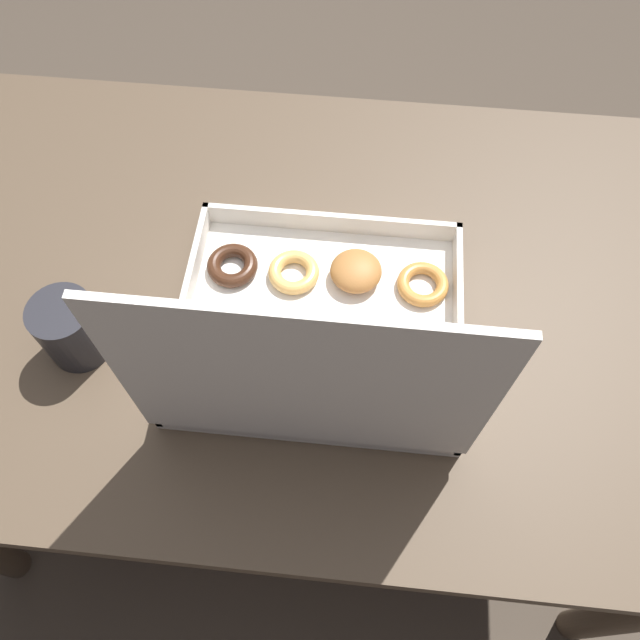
{
  "coord_description": "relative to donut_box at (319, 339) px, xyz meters",
  "views": [
    {
      "loc": [
        -0.08,
        0.45,
        1.44
      ],
      "look_at": [
        -0.04,
        0.06,
        0.74
      ],
      "focal_mm": 35.0,
      "sensor_mm": 36.0,
      "label": 1
    }
  ],
  "objects": [
    {
      "name": "donut_box",
      "position": [
        0.0,
        0.0,
        0.0
      ],
      "size": [
        0.36,
        0.32,
        0.31
      ],
      "color": "silver",
      "rests_on": "dining_table"
    },
    {
      "name": "dining_table",
      "position": [
        0.05,
        -0.11,
        -0.16
      ],
      "size": [
        1.28,
        0.74,
        0.73
      ],
      "color": "#4C3D2D",
      "rests_on": "ground_plane"
    },
    {
      "name": "coffee_mug",
      "position": [
        0.3,
        0.01,
        -0.01
      ],
      "size": [
        0.08,
        0.08,
        0.09
      ],
      "color": "#232328",
      "rests_on": "dining_table"
    },
    {
      "name": "ground_plane",
      "position": [
        0.05,
        -0.11,
        -0.79
      ],
      "size": [
        8.0,
        8.0,
        0.0
      ],
      "primitive_type": "plane",
      "color": "#42382D"
    }
  ]
}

